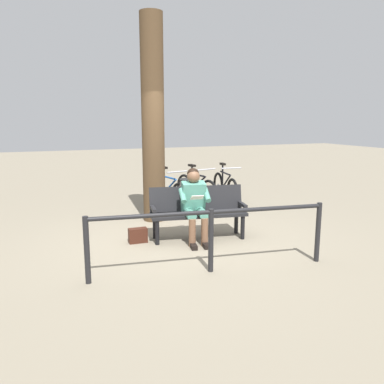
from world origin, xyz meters
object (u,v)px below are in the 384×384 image
bicycle_orange (225,187)px  tree_trunk (153,121)px  bicycle_black (168,193)px  bicycle_purple (196,190)px  handbag (138,235)px  person_reading (194,201)px  bench (198,208)px  litter_bin (189,197)px

bicycle_orange → tree_trunk: bearing=-57.7°
tree_trunk → bicycle_black: (-0.56, -0.84, -1.60)m
bicycle_purple → bicycle_black: (0.74, 0.13, 0.00)m
bicycle_orange → bicycle_purple: same height
bicycle_black → tree_trunk: bearing=-44.4°
handbag → bicycle_orange: (-2.72, -2.28, 0.24)m
bicycle_purple → tree_trunk: bearing=-65.0°
person_reading → bicycle_purple: person_reading is taller
bench → tree_trunk: size_ratio=0.42×
litter_bin → bicycle_black: bearing=-72.8°
person_reading → handbag: bearing=-5.1°
handbag → bicycle_purple: bicycle_purple is taller
person_reading → litter_bin: 1.78m
bench → person_reading: 0.24m
bicycle_black → person_reading: bearing=-18.6°
bicycle_purple → bicycle_orange: bearing=77.9°
person_reading → litter_bin: size_ratio=1.58×
handbag → bicycle_orange: bearing=-140.0°
litter_bin → bicycle_purple: size_ratio=0.46×
bicycle_purple → bench: bearing=-33.7°
bench → bicycle_purple: bearing=-102.0°
bicycle_purple → handbag: bearing=-52.6°
bench → bicycle_black: bicycle_black is taller
litter_bin → bicycle_orange: bicycle_orange is taller
person_reading → handbag: 1.08m
tree_trunk → bench: bearing=104.1°
tree_trunk → litter_bin: bearing=-170.8°
bench → bicycle_black: (-0.21, -2.24, -0.15)m
bench → litter_bin: (-0.43, -1.53, -0.12)m
litter_bin → bicycle_purple: 1.00m
person_reading → tree_trunk: tree_trunk is taller
tree_trunk → bicycle_orange: tree_trunk is taller
litter_bin → bicycle_orange: bearing=-146.4°
handbag → litter_bin: bearing=-135.3°
handbag → bicycle_black: 2.48m
bench → tree_trunk: 2.05m
bench → tree_trunk: (0.35, -1.40, 1.45)m
person_reading → bicycle_purple: 2.75m
handbag → bicycle_orange: 3.55m
tree_trunk → bicycle_black: bearing=-123.5°
tree_trunk → handbag: bearing=63.0°
handbag → tree_trunk: size_ratio=0.08×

